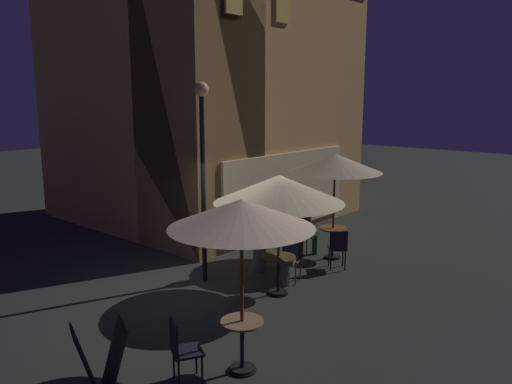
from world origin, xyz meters
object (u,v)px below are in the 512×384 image
at_px(menu_sandwich_board, 100,360).
at_px(patron_seated_1, 307,226).
at_px(cafe_table_0, 278,268).
at_px(cafe_chair_1, 181,346).
at_px(patio_umbrella_0, 279,189).
at_px(cafe_chair_2, 338,246).
at_px(patron_standing_2, 260,230).
at_px(street_lamp_near_corner, 203,152).
at_px(patio_umbrella_1, 241,215).
at_px(cafe_table_2, 333,237).
at_px(patron_seated_0, 290,249).
at_px(cafe_table_1, 242,338).
at_px(cafe_chair_0, 292,255).
at_px(cafe_chair_3, 302,230).
at_px(patio_umbrella_2, 335,164).

bearing_deg(menu_sandwich_board, patron_seated_1, 36.01).
bearing_deg(cafe_table_0, cafe_chair_1, -163.69).
relative_size(patio_umbrella_0, cafe_chair_2, 2.75).
distance_m(patio_umbrella_0, cafe_chair_1, 3.78).
xyz_separation_m(cafe_chair_1, cafe_chair_2, (5.29, 0.85, 0.02)).
distance_m(cafe_table_0, patron_seated_1, 2.82).
bearing_deg(cafe_chair_1, cafe_table_0, 44.31).
bearing_deg(menu_sandwich_board, patron_standing_2, 40.57).
height_order(patio_umbrella_0, cafe_chair_1, patio_umbrella_0).
relative_size(menu_sandwich_board, cafe_chair_2, 1.05).
xyz_separation_m(street_lamp_near_corner, patio_umbrella_1, (-2.09, -2.99, -0.45)).
distance_m(cafe_table_2, patio_umbrella_1, 5.72).
bearing_deg(cafe_chair_2, patio_umbrella_0, 136.30).
relative_size(cafe_chair_1, patron_seated_0, 0.71).
relative_size(cafe_table_1, patio_umbrella_1, 0.30).
xyz_separation_m(patio_umbrella_0, cafe_chair_0, (0.80, 0.28, -1.54)).
bearing_deg(street_lamp_near_corner, patron_seated_1, -8.77).
bearing_deg(menu_sandwich_board, patio_umbrella_0, 28.64).
distance_m(cafe_table_0, patio_umbrella_1, 3.37).
bearing_deg(cafe_table_2, cafe_table_1, -160.83).
bearing_deg(patron_seated_1, patron_seated_0, -67.29).
bearing_deg(menu_sandwich_board, cafe_chair_3, 37.21).
bearing_deg(cafe_table_2, patio_umbrella_0, -171.00).
relative_size(cafe_table_2, patio_umbrella_0, 0.30).
xyz_separation_m(cafe_chair_2, patron_seated_1, (0.58, 1.26, 0.12)).
bearing_deg(patron_seated_0, patron_standing_2, -117.41).
height_order(menu_sandwich_board, patron_standing_2, patron_standing_2).
relative_size(street_lamp_near_corner, patio_umbrella_0, 1.64).
xyz_separation_m(patio_umbrella_0, patio_umbrella_1, (-2.54, -1.38, 0.18)).
distance_m(cafe_table_0, cafe_chair_1, 3.45).
height_order(cafe_chair_3, patron_standing_2, patron_standing_2).
xyz_separation_m(patio_umbrella_2, cafe_chair_0, (-1.81, -0.14, -1.74)).
relative_size(menu_sandwich_board, cafe_table_0, 1.24).
bearing_deg(cafe_chair_0, menu_sandwich_board, -11.28).
xyz_separation_m(cafe_table_1, cafe_chair_0, (3.34, 1.65, 0.05)).
bearing_deg(patio_umbrella_2, menu_sandwich_board, -173.08).
relative_size(menu_sandwich_board, cafe_chair_1, 1.07).
height_order(patio_umbrella_1, cafe_chair_3, patio_umbrella_1).
bearing_deg(menu_sandwich_board, cafe_table_0, 28.64).
relative_size(patio_umbrella_0, patio_umbrella_1, 1.01).
bearing_deg(cafe_chair_1, patron_seated_0, 44.79).
bearing_deg(cafe_table_2, patron_standing_2, 157.50).
xyz_separation_m(street_lamp_near_corner, cafe_table_0, (0.45, -1.61, -2.18)).
relative_size(menu_sandwich_board, cafe_chair_0, 1.08).
bearing_deg(patron_seated_1, cafe_table_2, -0.00).
xyz_separation_m(patio_umbrella_1, cafe_chair_2, (4.53, 1.26, -1.72)).
distance_m(cafe_table_2, cafe_chair_3, 0.88).
relative_size(menu_sandwich_board, cafe_table_2, 1.27).
xyz_separation_m(patio_umbrella_0, patio_umbrella_2, (2.61, 0.41, 0.19)).
height_order(cafe_table_0, patron_seated_0, patron_seated_0).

